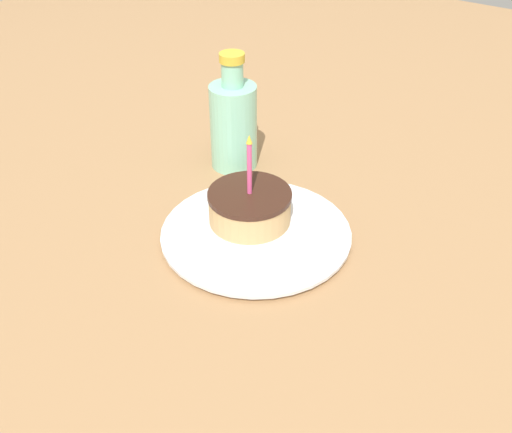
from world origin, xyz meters
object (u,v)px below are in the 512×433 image
at_px(plate, 256,233).
at_px(bottle, 233,123).
at_px(cake_slice, 250,206).
at_px(fork, 252,199).

bearing_deg(plate, bottle, -43.96).
xyz_separation_m(plate, bottle, (0.13, -0.13, 0.06)).
xyz_separation_m(cake_slice, fork, (0.03, -0.04, -0.02)).
relative_size(cake_slice, fork, 0.86).
bearing_deg(plate, fork, -48.93).
height_order(plate, fork, fork).
distance_m(plate, fork, 0.07).
distance_m(plate, bottle, 0.20).
relative_size(plate, fork, 1.68).
distance_m(cake_slice, fork, 0.05).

